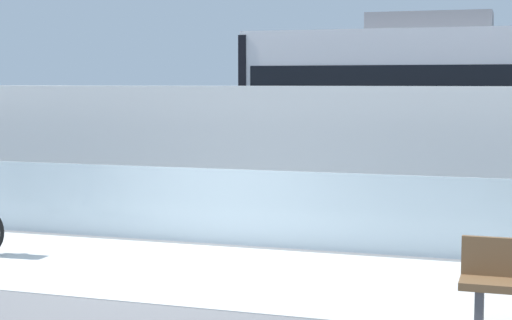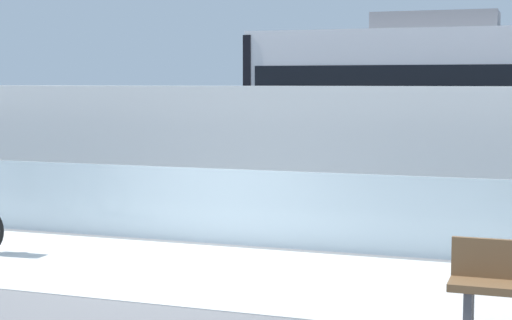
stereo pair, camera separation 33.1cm
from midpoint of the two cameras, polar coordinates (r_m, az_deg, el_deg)
ground_plane at (r=10.88m, az=-6.32°, el=-7.66°), size 200.00×200.00×0.00m
bike_path_deck at (r=10.88m, az=-6.32°, el=-7.62°), size 32.00×3.20×0.01m
glass_parapet at (r=12.45m, az=-2.85°, el=-3.26°), size 32.00×0.05×1.15m
concrete_barrier_wall at (r=14.06m, az=-0.27°, el=0.30°), size 32.00×0.36×2.39m
tram_rail_near at (r=16.56m, az=2.41°, el=-3.07°), size 32.00×0.08×0.01m
tram_rail_far at (r=17.94m, az=3.64°, el=-2.42°), size 32.00×0.08×0.01m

